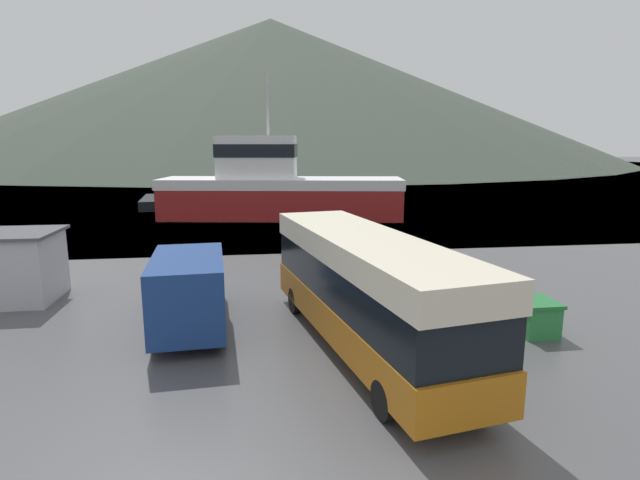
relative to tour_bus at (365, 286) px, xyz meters
The scene contains 8 objects.
water_surface 133.11m from the tour_bus, 89.99° to the left, with size 240.00×240.00×0.00m, color #475B6B.
hill_backdrop 167.16m from the tour_bus, 88.57° to the left, with size 221.43×221.43×47.15m, color #3D473D.
tour_bus is the anchor object (origin of this frame).
delivery_van 5.80m from the tour_bus, 155.25° to the left, with size 2.61×6.26×2.49m.
fishing_boat 26.57m from the tour_bus, 92.65° to the left, with size 19.66×7.81×11.52m.
storage_bin 5.76m from the tour_bus, ahead, with size 1.18×1.38×1.11m.
dock_kiosk 13.68m from the tour_bus, 152.82° to the left, with size 3.16×3.05×2.67m.
small_boat 37.38m from the tour_bus, 109.26° to the left, with size 3.11×7.59×0.90m.
Camera 1 is at (-3.14, -4.88, 5.93)m, focal length 28.00 mm.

